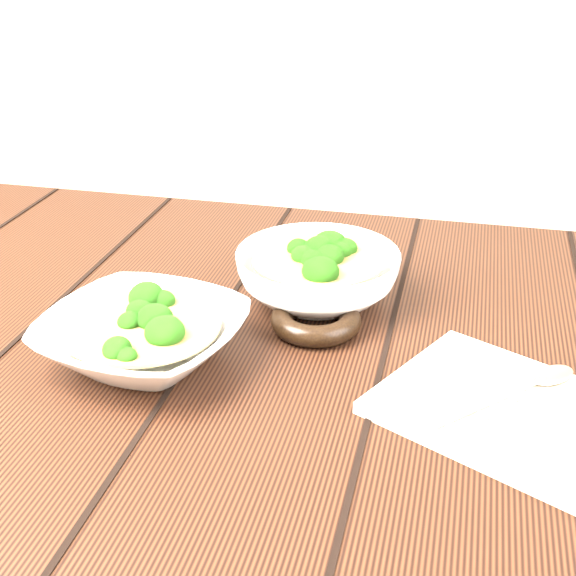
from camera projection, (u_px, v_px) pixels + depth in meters
The scene contains 7 objects.
table at pixel (231, 417), 0.96m from camera, with size 1.20×0.80×0.75m.
soup_bowl_front at pixel (143, 336), 0.84m from camera, with size 0.24×0.24×0.06m.
soup_bowl_back at pixel (318, 274), 0.96m from camera, with size 0.25×0.25×0.07m.
trivet at pixel (316, 320), 0.90m from camera, with size 0.10×0.10×0.03m, color black.
napkin at pixel (505, 409), 0.76m from camera, with size 0.22×0.18×0.01m, color beige.
spoon_left at pixel (527, 386), 0.78m from camera, with size 0.14×0.15×0.01m.
spoon_right at pixel (571, 385), 0.78m from camera, with size 0.15×0.14×0.01m.
Camera 1 is at (0.25, -0.76, 1.19)m, focal length 50.00 mm.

